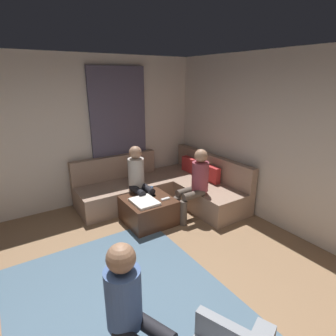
{
  "coord_description": "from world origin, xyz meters",
  "views": [
    {
      "loc": [
        2.0,
        -0.74,
        2.3
      ],
      "look_at": [
        -1.63,
        1.63,
        0.85
      ],
      "focal_mm": 29.05,
      "sensor_mm": 36.0,
      "label": 1
    }
  ],
  "objects_px": {
    "sectional_couch": "(166,188)",
    "game_remote": "(165,199)",
    "ottoman": "(148,210)",
    "person_on_couch_side": "(139,178)",
    "person_on_couch_back": "(195,182)",
    "person_on_armchair": "(133,311)",
    "coffee_mug": "(151,189)"
  },
  "relations": [
    {
      "from": "sectional_couch",
      "to": "game_remote",
      "type": "height_order",
      "value": "sectional_couch"
    },
    {
      "from": "ottoman",
      "to": "person_on_couch_side",
      "type": "height_order",
      "value": "person_on_couch_side"
    },
    {
      "from": "person_on_couch_back",
      "to": "sectional_couch",
      "type": "bearing_deg",
      "value": 3.85
    },
    {
      "from": "ottoman",
      "to": "person_on_armchair",
      "type": "xyz_separation_m",
      "value": [
        2.09,
        -1.28,
        0.43
      ]
    },
    {
      "from": "sectional_couch",
      "to": "person_on_armchair",
      "type": "bearing_deg",
      "value": -37.0
    },
    {
      "from": "ottoman",
      "to": "person_on_couch_side",
      "type": "relative_size",
      "value": 0.63
    },
    {
      "from": "game_remote",
      "to": "person_on_couch_back",
      "type": "height_order",
      "value": "person_on_couch_back"
    },
    {
      "from": "sectional_couch",
      "to": "game_remote",
      "type": "distance_m",
      "value": 0.86
    },
    {
      "from": "person_on_couch_back",
      "to": "person_on_couch_side",
      "type": "xyz_separation_m",
      "value": [
        -0.67,
        -0.7,
        0.0
      ]
    },
    {
      "from": "person_on_armchair",
      "to": "game_remote",
      "type": "bearing_deg",
      "value": -150.08
    },
    {
      "from": "sectional_couch",
      "to": "person_on_armchair",
      "type": "relative_size",
      "value": 2.16
    },
    {
      "from": "coffee_mug",
      "to": "game_remote",
      "type": "distance_m",
      "value": 0.4
    },
    {
      "from": "person_on_armchair",
      "to": "coffee_mug",
      "type": "bearing_deg",
      "value": -144.21
    },
    {
      "from": "ottoman",
      "to": "coffee_mug",
      "type": "bearing_deg",
      "value": 140.71
    },
    {
      "from": "sectional_couch",
      "to": "person_on_couch_back",
      "type": "distance_m",
      "value": 0.9
    },
    {
      "from": "ottoman",
      "to": "game_remote",
      "type": "distance_m",
      "value": 0.36
    },
    {
      "from": "ottoman",
      "to": "person_on_couch_back",
      "type": "bearing_deg",
      "value": 68.31
    },
    {
      "from": "person_on_couch_back",
      "to": "person_on_couch_side",
      "type": "distance_m",
      "value": 0.97
    },
    {
      "from": "sectional_couch",
      "to": "game_remote",
      "type": "bearing_deg",
      "value": -33.42
    },
    {
      "from": "sectional_couch",
      "to": "ottoman",
      "type": "bearing_deg",
      "value": -52.55
    },
    {
      "from": "ottoman",
      "to": "sectional_couch",
      "type": "bearing_deg",
      "value": 127.45
    },
    {
      "from": "ottoman",
      "to": "person_on_couch_back",
      "type": "distance_m",
      "value": 0.91
    },
    {
      "from": "person_on_armchair",
      "to": "person_on_couch_side",
      "type": "bearing_deg",
      "value": -139.98
    },
    {
      "from": "sectional_couch",
      "to": "ottoman",
      "type": "relative_size",
      "value": 3.36
    },
    {
      "from": "game_remote",
      "to": "sectional_couch",
      "type": "bearing_deg",
      "value": 146.58
    },
    {
      "from": "ottoman",
      "to": "person_on_armchair",
      "type": "height_order",
      "value": "person_on_armchair"
    },
    {
      "from": "person_on_couch_back",
      "to": "person_on_armchair",
      "type": "xyz_separation_m",
      "value": [
        1.79,
        -2.02,
        -0.01
      ]
    },
    {
      "from": "sectional_couch",
      "to": "person_on_couch_side",
      "type": "xyz_separation_m",
      "value": [
        0.15,
        -0.65,
        0.38
      ]
    },
    {
      "from": "person_on_couch_back",
      "to": "person_on_armchair",
      "type": "relative_size",
      "value": 1.02
    },
    {
      "from": "sectional_couch",
      "to": "person_on_armchair",
      "type": "xyz_separation_m",
      "value": [
        2.61,
        -1.97,
        0.36
      ]
    },
    {
      "from": "game_remote",
      "to": "person_on_couch_side",
      "type": "height_order",
      "value": "person_on_couch_side"
    },
    {
      "from": "sectional_couch",
      "to": "person_on_couch_side",
      "type": "height_order",
      "value": "person_on_couch_side"
    }
  ]
}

